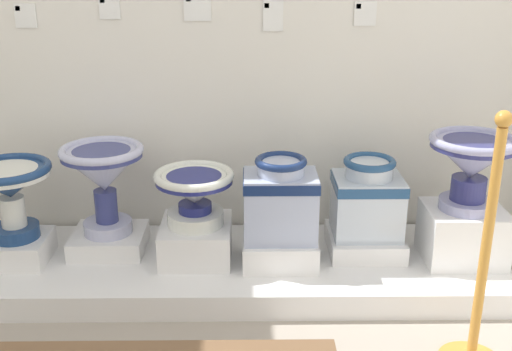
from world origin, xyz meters
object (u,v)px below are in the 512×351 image
object	(u,v)px
info_placard_first	(25,15)
antique_toilet_pale_glazed	(103,172)
info_placard_second	(109,7)
antique_toilet_slender_white	(472,160)
antique_toilet_broad_patterned	(280,198)
stanchion_post_near_right	(479,297)
plinth_block_slender_white	(463,234)
antique_toilet_squat_floral	(194,190)
plinth_block_leftmost	(364,242)
info_placard_fourth	(273,15)
plinth_block_tall_cobalt	(18,249)
plinth_block_broad_patterned	(280,249)
antique_toilet_tall_cobalt	(9,185)
plinth_block_squat_floral	(196,240)
info_placard_third	(197,7)
plinth_block_pale_glazed	(109,241)
info_placard_fifth	(365,13)
antique_toilet_leftmost	(367,197)

from	to	relation	value
info_placard_first	antique_toilet_pale_glazed	bearing A→B (deg)	-38.06
info_placard_second	antique_toilet_slender_white	bearing A→B (deg)	-13.84
antique_toilet_broad_patterned	stanchion_post_near_right	bearing A→B (deg)	-41.65
plinth_block_slender_white	stanchion_post_near_right	bearing A→B (deg)	-103.48
antique_toilet_squat_floral	plinth_block_leftmost	size ratio (longest dim) A/B	1.06
info_placard_fourth	stanchion_post_near_right	distance (m)	1.68
plinth_block_tall_cobalt	plinth_block_broad_patterned	size ratio (longest dim) A/B	0.82
plinth_block_slender_white	info_placard_fourth	distance (m)	1.46
antique_toilet_slender_white	info_placard_second	distance (m)	1.95
antique_toilet_slender_white	stanchion_post_near_right	distance (m)	0.79
antique_toilet_tall_cobalt	plinth_block_broad_patterned	size ratio (longest dim) A/B	1.13
antique_toilet_squat_floral	stanchion_post_near_right	size ratio (longest dim) A/B	0.37
plinth_block_squat_floral	info_placard_third	world-z (taller)	info_placard_third
antique_toilet_squat_floral	plinth_block_slender_white	size ratio (longest dim) A/B	1.03
plinth_block_pale_glazed	info_placard_first	xyz separation A→B (m)	(-0.40, 0.31, 1.11)
plinth_block_squat_floral	info_placard_third	distance (m)	1.18
info_placard_fifth	plinth_block_tall_cobalt	bearing A→B (deg)	-166.37
antique_toilet_pale_glazed	plinth_block_broad_patterned	bearing A→B (deg)	-9.45
plinth_block_squat_floral	info_placard_fourth	size ratio (longest dim) A/B	2.39
antique_toilet_tall_cobalt	info_placard_second	xyz separation A→B (m)	(0.46, 0.43, 0.80)
antique_toilet_pale_glazed	antique_toilet_squat_floral	xyz separation A→B (m)	(0.46, -0.08, -0.07)
info_placard_fifth	antique_toilet_broad_patterned	bearing A→B (deg)	-133.93
info_placard_first	info_placard_second	bearing A→B (deg)	-0.00
antique_toilet_broad_patterned	plinth_block_tall_cobalt	bearing A→B (deg)	178.50
antique_toilet_slender_white	antique_toilet_squat_floral	bearing A→B (deg)	178.29
antique_toilet_slender_white	info_placard_first	size ratio (longest dim) A/B	3.51
antique_toilet_tall_cobalt	antique_toilet_broad_patterned	xyz separation A→B (m)	(1.31, -0.03, -0.06)
plinth_block_tall_cobalt	antique_toilet_leftmost	size ratio (longest dim) A/B	0.75
plinth_block_broad_patterned	info_placard_first	bearing A→B (deg)	160.25
antique_toilet_pale_glazed	info_placard_fifth	world-z (taller)	info_placard_fifth
info_placard_fifth	antique_toilet_squat_floral	bearing A→B (deg)	-155.33
info_placard_second	stanchion_post_near_right	bearing A→B (deg)	-35.11
antique_toilet_broad_patterned	antique_toilet_slender_white	distance (m)	0.94
antique_toilet_pale_glazed	antique_toilet_broad_patterned	xyz separation A→B (m)	(0.88, -0.15, -0.09)
info_placard_second	info_placard_fourth	distance (m)	0.83
antique_toilet_slender_white	stanchion_post_near_right	world-z (taller)	stanchion_post_near_right
antique_toilet_pale_glazed	plinth_block_slender_white	bearing A→B (deg)	-3.91
antique_toilet_pale_glazed	plinth_block_squat_floral	xyz separation A→B (m)	(0.46, -0.08, -0.34)
antique_toilet_leftmost	info_placard_second	distance (m)	1.62
plinth_block_slender_white	antique_toilet_slender_white	xyz separation A→B (m)	(0.00, 0.00, 0.39)
antique_toilet_leftmost	plinth_block_slender_white	size ratio (longest dim) A/B	1.05
plinth_block_broad_patterned	antique_toilet_squat_floral	bearing A→B (deg)	171.41
plinth_block_squat_floral	plinth_block_broad_patterned	world-z (taller)	plinth_block_squat_floral
antique_toilet_pale_glazed	antique_toilet_squat_floral	size ratio (longest dim) A/B	1.17
antique_toilet_slender_white	info_placard_third	xyz separation A→B (m)	(-1.33, 0.44, 0.68)
plinth_block_pale_glazed	info_placard_second	bearing A→B (deg)	85.10
plinth_block_tall_cobalt	stanchion_post_near_right	distance (m)	2.19
plinth_block_leftmost	antique_toilet_slender_white	bearing A→B (deg)	-11.44
plinth_block_squat_floral	antique_toilet_squat_floral	bearing A→B (deg)	0.00
info_placard_third	info_placard_first	bearing A→B (deg)	-180.00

